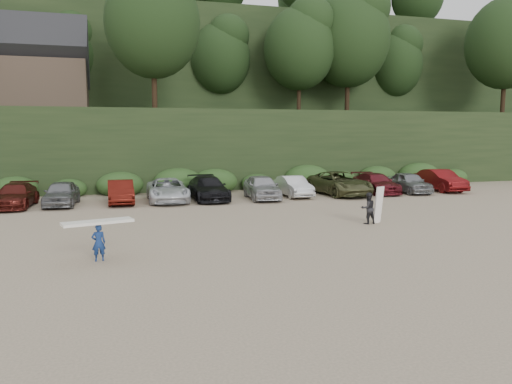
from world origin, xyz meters
name	(u,v)px	position (x,y,z in m)	size (l,w,h in m)	color
ground	(261,229)	(0.00, 0.00, 0.00)	(120.00, 120.00, 0.00)	tan
hillside_backdrop	(165,69)	(-0.26, 35.93, 11.22)	(90.00, 41.50, 28.00)	black
parked_cars	(188,189)	(-1.75, 10.05, 0.75)	(39.09, 6.34, 1.62)	#A3A3A7
child_surfer	(98,234)	(-6.84, -3.78, 0.94)	(2.38, 1.22, 1.38)	navy
adult_surfer	(369,208)	(5.25, -0.18, 0.76)	(1.21, 0.60, 1.76)	black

